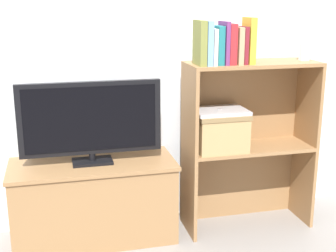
{
  "coord_description": "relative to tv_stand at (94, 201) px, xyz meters",
  "views": [
    {
      "loc": [
        -0.61,
        -2.29,
        1.34
      ],
      "look_at": [
        0.0,
        0.15,
        0.66
      ],
      "focal_mm": 50.0,
      "sensor_mm": 36.0,
      "label": 1
    }
  ],
  "objects": [
    {
      "name": "book_mustard",
      "position": [
        0.86,
        -0.09,
        0.89
      ],
      "size": [
        0.04,
        0.13,
        0.25
      ],
      "color": "gold",
      "rests_on": "bookshelf_upper_tier"
    },
    {
      "name": "book_crimson",
      "position": [
        0.75,
        -0.09,
        0.87
      ],
      "size": [
        0.04,
        0.13,
        0.22
      ],
      "color": "#B22328",
      "rests_on": "bookshelf_upper_tier"
    },
    {
      "name": "baby_monitor",
      "position": [
        1.23,
        -0.04,
        0.81
      ],
      "size": [
        0.05,
        0.03,
        0.13
      ],
      "color": "white",
      "rests_on": "bookshelf_upper_tier"
    },
    {
      "name": "laptop",
      "position": [
        0.72,
        -0.06,
        0.5
      ],
      "size": [
        0.3,
        0.23,
        0.02
      ],
      "color": "#BCBCC1",
      "rests_on": "storage_basket_left"
    },
    {
      "name": "book_plum",
      "position": [
        0.72,
        -0.09,
        0.88
      ],
      "size": [
        0.02,
        0.14,
        0.23
      ],
      "color": "#6B2D66",
      "rests_on": "bookshelf_upper_tier"
    },
    {
      "name": "storage_basket_left",
      "position": [
        0.72,
        -0.06,
        0.39
      ],
      "size": [
        0.29,
        0.26,
        0.22
      ],
      "color": "tan",
      "rests_on": "bookshelf_lower_tier"
    },
    {
      "name": "book_skyblue",
      "position": [
        0.62,
        -0.09,
        0.88
      ],
      "size": [
        0.03,
        0.15,
        0.23
      ],
      "color": "#709ECC",
      "rests_on": "bookshelf_upper_tier"
    },
    {
      "name": "bookshelf_lower_tier",
      "position": [
        0.91,
        0.01,
        0.08
      ],
      "size": [
        0.76,
        0.29,
        0.5
      ],
      "color": "olive",
      "rests_on": "ground_plane"
    },
    {
      "name": "wall_back",
      "position": [
        0.42,
        0.23,
        0.97
      ],
      "size": [
        10.0,
        0.05,
        2.4
      ],
      "color": "silver",
      "rests_on": "ground_plane"
    },
    {
      "name": "book_tan",
      "position": [
        0.79,
        -0.09,
        0.87
      ],
      "size": [
        0.03,
        0.15,
        0.2
      ],
      "color": "tan",
      "rests_on": "bookshelf_upper_tier"
    },
    {
      "name": "book_ivory",
      "position": [
        0.65,
        -0.09,
        0.86
      ],
      "size": [
        0.02,
        0.15,
        0.19
      ],
      "color": "silver",
      "rests_on": "bookshelf_upper_tier"
    },
    {
      "name": "book_olive",
      "position": [
        0.58,
        -0.09,
        0.88
      ],
      "size": [
        0.04,
        0.15,
        0.24
      ],
      "color": "olive",
      "rests_on": "bookshelf_upper_tier"
    },
    {
      "name": "tv",
      "position": [
        -0.0,
        -0.0,
        0.47
      ],
      "size": [
        0.77,
        0.14,
        0.45
      ],
      "color": "black",
      "rests_on": "tv_stand"
    },
    {
      "name": "book_maroon",
      "position": [
        0.83,
        -0.09,
        0.87
      ],
      "size": [
        0.02,
        0.13,
        0.2
      ],
      "color": "maroon",
      "rests_on": "bookshelf_upper_tier"
    },
    {
      "name": "bookshelf_upper_tier",
      "position": [
        0.91,
        0.01,
        0.58
      ],
      "size": [
        0.76,
        0.29,
        0.49
      ],
      "color": "olive",
      "rests_on": "bookshelf_lower_tier"
    },
    {
      "name": "ground_plane",
      "position": [
        0.42,
        -0.19,
        -0.23
      ],
      "size": [
        16.0,
        16.0,
        0.0
      ],
      "primitive_type": "plane",
      "color": "gray"
    },
    {
      "name": "tv_stand",
      "position": [
        0.0,
        0.0,
        0.0
      ],
      "size": [
        0.92,
        0.4,
        0.46
      ],
      "color": "olive",
      "rests_on": "ground_plane"
    },
    {
      "name": "book_teal",
      "position": [
        0.69,
        -0.09,
        0.87
      ],
      "size": [
        0.04,
        0.12,
        0.21
      ],
      "color": "#1E7075",
      "rests_on": "bookshelf_upper_tier"
    }
  ]
}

